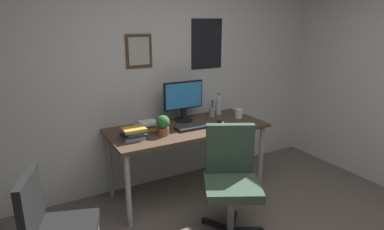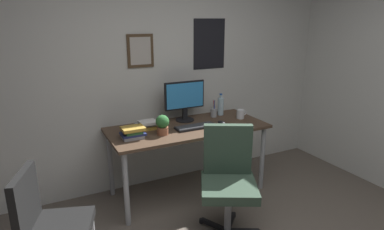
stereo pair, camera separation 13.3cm
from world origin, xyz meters
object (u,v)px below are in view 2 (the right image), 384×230
object	(u,v)px
computer_mouse	(221,123)
book_stack_right	(133,132)
water_bottle	(221,106)
office_chair	(228,176)
monitor	(185,99)
side_chair	(48,222)
book_stack_left	(147,125)
pen_cup	(214,112)
coffee_mug_near	(241,114)
keyboard	(196,127)
potted_plant	(162,124)

from	to	relation	value
computer_mouse	book_stack_right	distance (m)	0.96
water_bottle	book_stack_right	world-z (taller)	water_bottle
office_chair	monitor	size ratio (longest dim) A/B	2.07
side_chair	book_stack_right	xyz separation A→B (m)	(0.81, 0.66, 0.31)
computer_mouse	water_bottle	distance (m)	0.37
monitor	book_stack_left	size ratio (longest dim) A/B	2.00
monitor	pen_cup	size ratio (longest dim) A/B	2.30
computer_mouse	coffee_mug_near	xyz separation A→B (m)	(0.30, 0.09, 0.03)
keyboard	book_stack_left	xyz separation A→B (m)	(-0.45, 0.19, 0.03)
water_bottle	book_stack_right	size ratio (longest dim) A/B	1.15
pen_cup	book_stack_right	size ratio (longest dim) A/B	0.91
office_chair	book_stack_right	world-z (taller)	office_chair
computer_mouse	potted_plant	bearing A→B (deg)	-178.21
office_chair	book_stack_right	bearing A→B (deg)	132.50
pen_cup	water_bottle	bearing A→B (deg)	16.92
computer_mouse	coffee_mug_near	distance (m)	0.32
office_chair	potted_plant	size ratio (longest dim) A/B	4.87
monitor	keyboard	bearing A→B (deg)	-91.80
computer_mouse	book_stack_right	size ratio (longest dim) A/B	0.50
computer_mouse	coffee_mug_near	world-z (taller)	coffee_mug_near
potted_plant	computer_mouse	bearing A→B (deg)	1.79
computer_mouse	book_stack_left	size ratio (longest dim) A/B	0.48
side_chair	computer_mouse	size ratio (longest dim) A/B	7.95
office_chair	side_chair	bearing A→B (deg)	179.30
book_stack_left	monitor	bearing A→B (deg)	10.85
office_chair	book_stack_left	distance (m)	1.01
water_bottle	pen_cup	distance (m)	0.13
side_chair	monitor	size ratio (longest dim) A/B	1.90
book_stack_left	water_bottle	bearing A→B (deg)	6.28
computer_mouse	pen_cup	distance (m)	0.28
keyboard	book_stack_right	size ratio (longest dim) A/B	1.96
keyboard	water_bottle	size ratio (longest dim) A/B	1.70
pen_cup	book_stack_left	bearing A→B (deg)	-175.22
coffee_mug_near	pen_cup	bearing A→B (deg)	142.13
side_chair	coffee_mug_near	bearing A→B (deg)	19.74
keyboard	coffee_mug_near	size ratio (longest dim) A/B	3.53
water_bottle	book_stack_right	bearing A→B (deg)	-165.17
water_bottle	potted_plant	size ratio (longest dim) A/B	1.29
side_chair	water_bottle	bearing A→B (deg)	26.38
potted_plant	pen_cup	size ratio (longest dim) A/B	0.98
water_bottle	potted_plant	bearing A→B (deg)	-158.88
office_chair	coffee_mug_near	bearing A→B (deg)	49.81
water_bottle	potted_plant	distance (m)	0.91
side_chair	potted_plant	world-z (taller)	potted_plant
office_chair	monitor	bearing A→B (deg)	87.18
keyboard	monitor	bearing A→B (deg)	88.20
water_bottle	pen_cup	xyz separation A→B (m)	(-0.11, -0.03, -0.05)
office_chair	water_bottle	xyz separation A→B (m)	(0.51, 0.98, 0.33)
water_bottle	coffee_mug_near	size ratio (longest dim) A/B	2.07
computer_mouse	coffee_mug_near	bearing A→B (deg)	16.10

